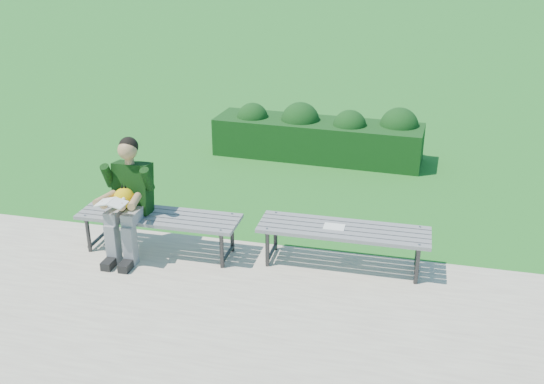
% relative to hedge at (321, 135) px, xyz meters
% --- Properties ---
extents(ground, '(80.00, 80.00, 0.00)m').
position_rel_hedge_xyz_m(ground, '(-0.29, -3.17, -0.38)').
color(ground, '#3B7F24').
rests_on(ground, ground).
extents(walkway, '(30.00, 3.50, 0.02)m').
position_rel_hedge_xyz_m(walkway, '(-0.29, -4.92, -0.37)').
color(walkway, '#AC9D8E').
rests_on(walkway, ground).
extents(hedge, '(3.34, 1.02, 0.88)m').
position_rel_hedge_xyz_m(hedge, '(0.00, 0.00, 0.00)').
color(hedge, '#1D4213').
rests_on(hedge, ground).
extents(bench_left, '(1.80, 0.50, 0.46)m').
position_rel_hedge_xyz_m(bench_left, '(-1.23, -3.62, 0.03)').
color(bench_left, gray).
rests_on(bench_left, walkway).
extents(bench_right, '(1.80, 0.50, 0.46)m').
position_rel_hedge_xyz_m(bench_right, '(0.79, -3.47, 0.03)').
color(bench_right, gray).
rests_on(bench_right, walkway).
extents(seated_boy, '(0.56, 0.76, 1.31)m').
position_rel_hedge_xyz_m(seated_boy, '(-1.53, -3.71, 0.33)').
color(seated_boy, slate).
rests_on(seated_boy, walkway).
extents(paper_sheet, '(0.22, 0.16, 0.01)m').
position_rel_hedge_xyz_m(paper_sheet, '(0.69, -3.47, 0.09)').
color(paper_sheet, white).
rests_on(paper_sheet, bench_right).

